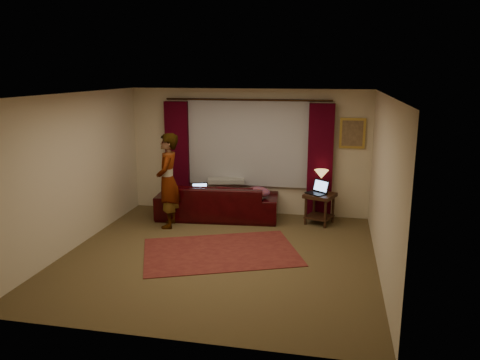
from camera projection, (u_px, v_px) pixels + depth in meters
name	position (u px, v px, depth m)	size (l,w,h in m)	color
floor	(219.00, 256.00, 7.65)	(5.00, 5.00, 0.01)	brown
ceiling	(218.00, 94.00, 7.06)	(5.00, 5.00, 0.02)	silver
wall_back	(248.00, 152.00, 9.74)	(5.00, 0.02, 2.60)	beige
wall_front	(161.00, 230.00, 4.97)	(5.00, 0.02, 2.60)	beige
wall_left	(74.00, 171.00, 7.84)	(0.02, 5.00, 2.60)	beige
wall_right	(383.00, 186.00, 6.86)	(0.02, 5.00, 2.60)	beige
sheer_curtain	(247.00, 143.00, 9.63)	(2.50, 0.05, 1.80)	#A3A4AB
drape_left	(178.00, 156.00, 9.95)	(0.50, 0.14, 2.30)	#35010E
drape_right	(320.00, 161.00, 9.37)	(0.50, 0.14, 2.30)	#35010E
curtain_rod	(247.00, 100.00, 9.39)	(0.04, 0.04, 3.40)	black
picture_frame	(352.00, 133.00, 9.20)	(0.50, 0.04, 0.60)	#B2913D
sofa	(218.00, 194.00, 9.52)	(2.44, 1.06, 0.99)	black
throw_blanket	(226.00, 168.00, 9.66)	(0.75, 0.30, 0.09)	gray
clothing_pile	(258.00, 193.00, 9.24)	(0.50, 0.39, 0.21)	brown
laptop_sofa	(200.00, 190.00, 9.39)	(0.32, 0.35, 0.24)	black
area_rug	(221.00, 252.00, 7.79)	(2.51, 1.67, 0.01)	maroon
end_table	(319.00, 209.00, 9.19)	(0.53, 0.53, 0.61)	black
tiffany_lamp	(321.00, 181.00, 9.20)	(0.28, 0.28, 0.45)	olive
laptop_table	(316.00, 187.00, 9.07)	(0.37, 0.40, 0.27)	black
person	(168.00, 181.00, 8.90)	(0.53, 0.53, 1.82)	gray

